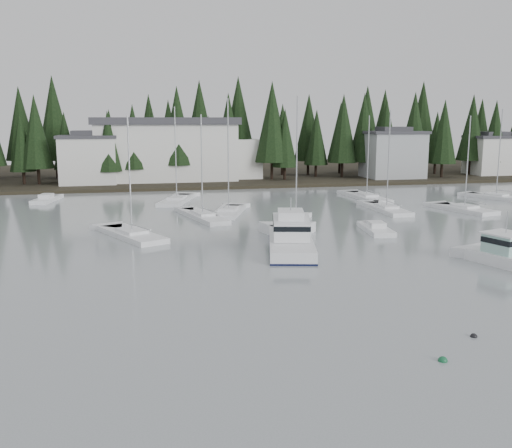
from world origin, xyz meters
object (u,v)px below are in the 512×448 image
Objects in this scene: sailboat_12 at (229,213)px; sailboat_8 at (296,226)px; house_west at (88,159)px; sailboat_5 at (177,202)px; sailboat_10 at (464,211)px; sailboat_3 at (496,198)px; sailboat_11 at (203,218)px; sailboat_4 at (132,237)px; sailboat_6 at (386,210)px; runabout_3 at (46,200)px; house_east_a at (393,153)px; sailboat_2 at (367,199)px; house_east_b at (493,154)px; runabout_1 at (376,231)px; harbor_inn at (178,150)px; cabin_cruiser_center at (291,240)px.

sailboat_8 is at bearing -131.15° from sailboat_12.
house_west is 25.45m from sailboat_5.
sailboat_5 reaches higher than sailboat_10.
sailboat_3 is 1.07× the size of sailboat_11.
sailboat_6 is (30.48, 9.68, 0.01)m from sailboat_4.
runabout_3 is at bearing 75.19° from sailboat_12.
sailboat_5 reaches higher than sailboat_11.
house_east_a is 27.68m from sailboat_2.
sailboat_5 is at bearing -153.54° from house_east_a.
house_east_b is (76.00, 1.00, -0.25)m from house_west.
sailboat_4 is (6.96, -44.30, -4.60)m from house_west.
sailboat_4 reaches higher than house_west.
sailboat_6 is at bearing -97.73° from sailboat_4.
sailboat_2 is 1.92× the size of runabout_1.
runabout_3 is (-35.25, 29.58, 0.00)m from runabout_1.
sailboat_10 is 18.91m from runabout_1.
harbor_inn is 28.90m from runabout_3.
sailboat_8 is 11.19m from sailboat_12.
house_west is 48.83m from sailboat_8.
sailboat_4 is (-13.45, 7.82, -0.71)m from cabin_cruiser_center.
sailboat_11 is (-0.27, -38.62, -5.72)m from harbor_inn.
sailboat_10 is (9.30, -2.08, -0.00)m from sailboat_6.
sailboat_6 is at bearing -42.75° from house_west.
house_east_a is 27.34m from sailboat_3.
sailboat_5 is 0.95× the size of sailboat_8.
house_west reaches higher than cabin_cruiser_center.
house_east_a is 36.74m from sailboat_10.
sailboat_3 is (57.27, -27.71, -4.58)m from house_west.
sailboat_6 is 0.91× the size of sailboat_8.
harbor_inn is at bearing 18.54° from cabin_cruiser_center.
sailboat_12 is (-57.81, -33.71, -4.33)m from house_east_b.
house_east_a is 37.78m from sailboat_6.
house_west is 59.60m from sailboat_10.
runabout_1 is at bearing -118.24° from runabout_3.
sailboat_4 is at bearing -146.73° from house_east_b.
sailboat_5 is at bearing 26.76° from cabin_cruiser_center.
house_east_b is at bearing 0.75° from house_west.
sailboat_6 is at bearing -44.47° from sailboat_8.
sailboat_6 is 19.35m from sailboat_12.
sailboat_5 is at bearing -6.50° from sailboat_11.
sailboat_11 is at bearing -67.27° from house_west.
house_east_a is 0.80× the size of sailboat_5.
sailboat_6 is at bearing -59.44° from harbor_inn.
harbor_inn is 36.63m from sailboat_12.
house_east_a is 0.76× the size of sailboat_8.
cabin_cruiser_center reaches higher than runabout_1.
sailboat_4 is 29.44m from runabout_3.
cabin_cruiser_center is 33.92m from sailboat_2.
sailboat_4 is at bearing -99.63° from harbor_inn.
cabin_cruiser_center is at bearing 106.99° from sailboat_10.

